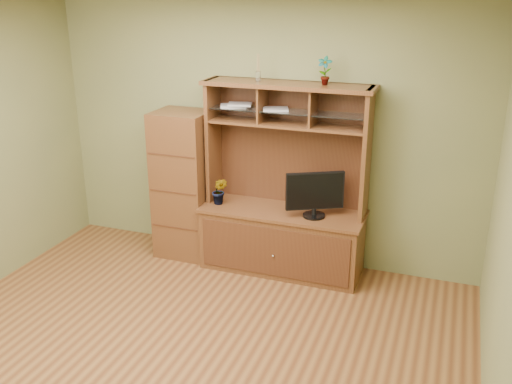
% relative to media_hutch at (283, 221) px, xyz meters
% --- Properties ---
extents(room, '(4.54, 4.04, 2.74)m').
position_rel_media_hutch_xyz_m(room, '(-0.32, -1.73, 0.83)').
color(room, '#573018').
rests_on(room, ground).
extents(media_hutch, '(1.66, 0.61, 1.90)m').
position_rel_media_hutch_xyz_m(media_hutch, '(0.00, 0.00, 0.00)').
color(media_hutch, '#462714').
rests_on(media_hutch, room).
extents(monitor, '(0.52, 0.31, 0.45)m').
position_rel_media_hutch_xyz_m(monitor, '(0.34, -0.08, 0.36)').
color(monitor, black).
rests_on(monitor, media_hutch).
extents(orchid_plant, '(0.17, 0.14, 0.28)m').
position_rel_media_hutch_xyz_m(orchid_plant, '(-0.66, -0.08, 0.27)').
color(orchid_plant, '#25591E').
rests_on(orchid_plant, media_hutch).
extents(top_plant, '(0.14, 0.10, 0.26)m').
position_rel_media_hutch_xyz_m(top_plant, '(0.35, 0.08, 1.51)').
color(top_plant, '#296122').
rests_on(top_plant, media_hutch).
extents(reed_diffuser, '(0.05, 0.05, 0.26)m').
position_rel_media_hutch_xyz_m(reed_diffuser, '(-0.30, 0.08, 1.48)').
color(reed_diffuser, silver).
rests_on(reed_diffuser, media_hutch).
extents(magazines, '(0.74, 0.27, 0.04)m').
position_rel_media_hutch_xyz_m(magazines, '(-0.39, 0.08, 1.13)').
color(magazines, '#B9BABF').
rests_on(magazines, media_hutch).
extents(side_cabinet, '(0.56, 0.51, 1.56)m').
position_rel_media_hutch_xyz_m(side_cabinet, '(-1.10, 0.00, 0.26)').
color(side_cabinet, '#462714').
rests_on(side_cabinet, room).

